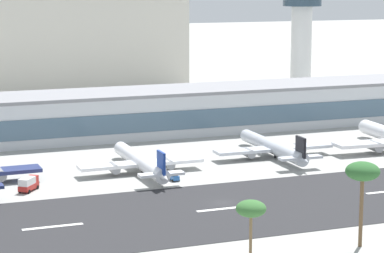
% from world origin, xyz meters
% --- Properties ---
extents(ground_plane, '(1400.00, 1400.00, 0.00)m').
position_xyz_m(ground_plane, '(0.00, 0.00, 0.00)').
color(ground_plane, '#9E9E99').
extents(runway_strip, '(800.00, 41.51, 0.08)m').
position_xyz_m(runway_strip, '(0.00, -4.68, 0.04)').
color(runway_strip, '#262628').
rests_on(runway_strip, ground_plane).
extents(runway_centreline_dash_3, '(12.00, 1.20, 0.01)m').
position_xyz_m(runway_centreline_dash_3, '(-38.02, -4.68, 0.09)').
color(runway_centreline_dash_3, white).
rests_on(runway_centreline_dash_3, runway_strip).
extents(runway_centreline_dash_4, '(12.00, 1.20, 0.01)m').
position_xyz_m(runway_centreline_dash_4, '(-1.75, -4.68, 0.09)').
color(runway_centreline_dash_4, white).
rests_on(runway_centreline_dash_4, runway_strip).
extents(terminal_building, '(193.76, 24.43, 13.88)m').
position_xyz_m(terminal_building, '(10.67, 83.61, 6.94)').
color(terminal_building, silver).
rests_on(terminal_building, ground_plane).
extents(control_tower, '(15.99, 15.99, 43.78)m').
position_xyz_m(control_tower, '(85.25, 124.20, 26.86)').
color(control_tower, silver).
rests_on(control_tower, ground_plane).
extents(distant_hotel_block, '(142.85, 32.85, 45.11)m').
position_xyz_m(distant_hotel_block, '(-12.90, 192.57, 22.55)').
color(distant_hotel_block, beige).
rests_on(distant_hotel_block, ground_plane).
extents(airliner_navy_tail_gate_1, '(31.79, 40.64, 8.48)m').
position_xyz_m(airliner_navy_tail_gate_1, '(-8.07, 32.52, 2.71)').
color(airliner_navy_tail_gate_1, white).
rests_on(airliner_navy_tail_gate_1, ground_plane).
extents(airliner_black_tail_gate_2, '(33.62, 40.89, 8.53)m').
position_xyz_m(airliner_black_tail_gate_2, '(31.10, 37.16, 2.72)').
color(airliner_black_tail_gate_2, silver).
rests_on(airliner_black_tail_gate_2, ground_plane).
extents(service_box_truck_0, '(5.52, 6.24, 3.25)m').
position_xyz_m(service_box_truck_0, '(-37.56, 25.17, 1.79)').
color(service_box_truck_0, '#B2231E').
rests_on(service_box_truck_0, ground_plane).
extents(service_baggage_tug_1, '(2.04, 3.29, 2.20)m').
position_xyz_m(service_baggage_tug_1, '(-3.07, 22.67, 1.05)').
color(service_baggage_tug_1, '#23569E').
rests_on(service_baggage_tug_1, ground_plane).
extents(palm_tree_0, '(6.22, 6.22, 15.72)m').
position_xyz_m(palm_tree_0, '(11.84, -36.29, 13.66)').
color(palm_tree_0, brown).
rests_on(palm_tree_0, ground_plane).
extents(palm_tree_2, '(5.11, 5.11, 11.72)m').
position_xyz_m(palm_tree_2, '(-11.59, -39.59, 10.13)').
color(palm_tree_2, brown).
rests_on(palm_tree_2, ground_plane).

